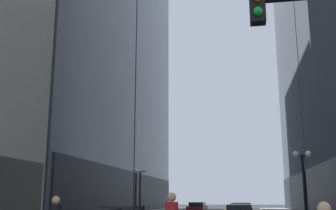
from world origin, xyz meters
TOP-DOWN VIEW (x-y plane):
  - building_left_far at (-17.58, 60.00)m, footprint 14.35×26.00m
  - building_right_far at (16.75, 60.00)m, footprint 12.69×26.00m
  - car_black at (2.75, 38.36)m, footprint 2.11×4.74m
  - car_maroon at (-2.34, 44.99)m, footprint 2.10×4.64m
  - street_lamp_left_far at (-6.40, 33.09)m, footprint 1.06×0.36m
  - street_lamp_right_mid at (6.40, 20.30)m, footprint 1.06×0.36m

SIDE VIEW (x-z plane):
  - car_maroon at x=-2.34m, z-range 0.06..1.38m
  - car_black at x=2.75m, z-range 0.06..1.38m
  - street_lamp_left_far at x=-6.40m, z-range 1.04..5.47m
  - street_lamp_right_mid at x=6.40m, z-range 1.04..5.47m
  - building_left_far at x=-17.58m, z-range -0.07..48.90m
  - building_right_far at x=16.75m, z-range -0.09..58.24m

